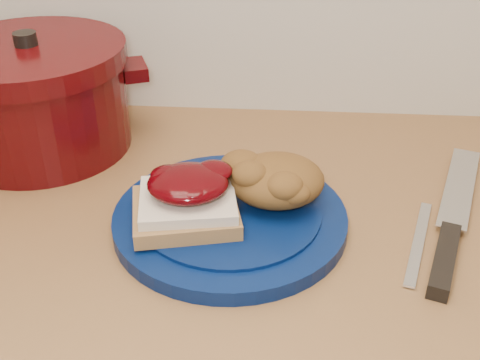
# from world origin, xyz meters

# --- Properties ---
(plate) EXTENTS (0.30, 0.30, 0.02)m
(plate) POSITION_xyz_m (0.02, 1.49, 0.91)
(plate) COLOR #041542
(plate) RESTS_ON wood_countertop
(sandwich) EXTENTS (0.13, 0.12, 0.06)m
(sandwich) POSITION_xyz_m (-0.02, 1.47, 0.95)
(sandwich) COLOR olive
(sandwich) RESTS_ON plate
(stuffing_mound) EXTENTS (0.12, 0.11, 0.05)m
(stuffing_mound) POSITION_xyz_m (0.08, 1.51, 0.95)
(stuffing_mound) COLOR brown
(stuffing_mound) RESTS_ON plate
(chef_knife) EXTENTS (0.13, 0.30, 0.02)m
(chef_knife) POSITION_xyz_m (0.27, 1.47, 0.91)
(chef_knife) COLOR black
(chef_knife) RESTS_ON wood_countertop
(butter_knife) EXTENTS (0.06, 0.15, 0.00)m
(butter_knife) POSITION_xyz_m (0.23, 1.47, 0.90)
(butter_knife) COLOR silver
(butter_knife) RESTS_ON wood_countertop
(dutch_oven) EXTENTS (0.33, 0.33, 0.16)m
(dutch_oven) POSITION_xyz_m (-0.26, 1.66, 0.98)
(dutch_oven) COLOR #3B0507
(dutch_oven) RESTS_ON wood_countertop
(pepper_grinder) EXTENTS (0.06, 0.06, 0.13)m
(pepper_grinder) POSITION_xyz_m (-0.31, 1.66, 0.96)
(pepper_grinder) COLOR black
(pepper_grinder) RESTS_ON wood_countertop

